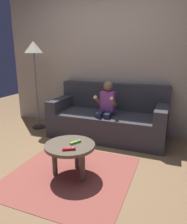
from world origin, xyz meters
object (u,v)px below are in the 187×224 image
(coffee_table, at_px, (70,149))
(game_remote_lime_center, at_px, (75,142))
(person_seated_on_couch, at_px, (106,108))
(floor_lamp, at_px, (34,54))
(game_remote_red_near_edge, at_px, (69,149))
(couch, at_px, (108,119))

(coffee_table, relative_size, game_remote_lime_center, 4.03)
(person_seated_on_couch, xyz_separation_m, floor_lamp, (-1.37, 0.11, 0.81))
(floor_lamp, bearing_deg, game_remote_red_near_edge, -44.98)
(coffee_table, bearing_deg, couch, 88.71)
(coffee_table, height_order, floor_lamp, floor_lamp)
(game_remote_lime_center, bearing_deg, coffee_table, -138.37)
(floor_lamp, bearing_deg, couch, 3.13)
(person_seated_on_couch, xyz_separation_m, game_remote_red_near_edge, (0.02, -1.29, -0.14))
(game_remote_red_near_edge, bearing_deg, floor_lamp, 135.02)
(game_remote_lime_center, bearing_deg, floor_lamp, 138.76)
(couch, relative_size, game_remote_red_near_edge, 13.72)
(coffee_table, relative_size, game_remote_red_near_edge, 4.11)
(floor_lamp, bearing_deg, game_remote_lime_center, -41.24)
(game_remote_red_near_edge, bearing_deg, couch, 91.28)
(person_seated_on_couch, distance_m, coffee_table, 1.16)
(game_remote_red_near_edge, relative_size, floor_lamp, 0.09)
(coffee_table, bearing_deg, game_remote_red_near_edge, -66.48)
(floor_lamp, bearing_deg, person_seated_on_couch, -4.40)
(couch, bearing_deg, coffee_table, -91.29)
(game_remote_red_near_edge, bearing_deg, coffee_table, 113.52)
(person_seated_on_couch, xyz_separation_m, game_remote_lime_center, (0.00, -1.10, -0.14))
(couch, relative_size, game_remote_lime_center, 13.44)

